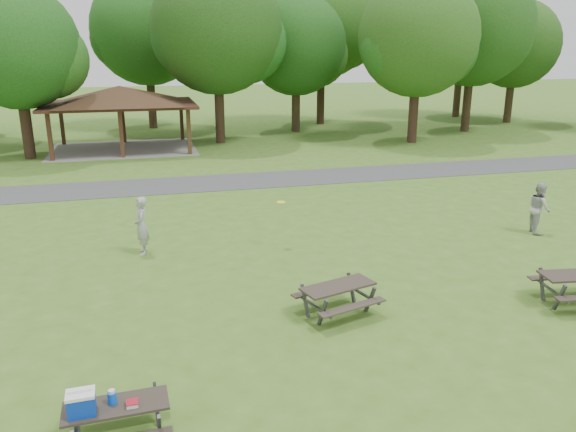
# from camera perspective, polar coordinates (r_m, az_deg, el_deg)

# --- Properties ---
(ground) EXTENTS (160.00, 160.00, 0.00)m
(ground) POSITION_cam_1_polar(r_m,az_deg,el_deg) (12.86, 0.21, -10.96)
(ground) COLOR #3F681D
(ground) RESTS_ON ground
(asphalt_path) EXTENTS (120.00, 3.20, 0.02)m
(asphalt_path) POSITION_cam_1_polar(r_m,az_deg,el_deg) (25.86, -7.79, 3.36)
(asphalt_path) COLOR #3F3F41
(asphalt_path) RESTS_ON ground
(pavilion) EXTENTS (8.60, 7.01, 3.76)m
(pavilion) POSITION_cam_1_polar(r_m,az_deg,el_deg) (35.13, -16.72, 11.43)
(pavilion) COLOR #392114
(pavilion) RESTS_ON ground
(tree_row_d) EXTENTS (6.93, 6.60, 9.27)m
(tree_row_d) POSITION_cam_1_polar(r_m,az_deg,el_deg) (34.04, -25.74, 14.93)
(tree_row_d) COLOR black
(tree_row_d) RESTS_ON ground
(tree_row_e) EXTENTS (8.40, 8.00, 11.02)m
(tree_row_e) POSITION_cam_1_polar(r_m,az_deg,el_deg) (36.37, -7.08, 18.03)
(tree_row_e) COLOR black
(tree_row_e) RESTS_ON ground
(tree_row_f) EXTENTS (7.35, 7.00, 9.55)m
(tree_row_f) POSITION_cam_1_polar(r_m,az_deg,el_deg) (41.02, 0.94, 16.70)
(tree_row_f) COLOR black
(tree_row_f) RESTS_ON ground
(tree_row_g) EXTENTS (7.77, 7.40, 10.25)m
(tree_row_g) POSITION_cam_1_polar(r_m,az_deg,el_deg) (37.14, 13.18, 17.01)
(tree_row_g) COLOR black
(tree_row_g) RESTS_ON ground
(tree_row_h) EXTENTS (8.61, 8.20, 11.37)m
(tree_row_h) POSITION_cam_1_polar(r_m,az_deg,el_deg) (43.18, 18.44, 17.47)
(tree_row_h) COLOR black
(tree_row_h) RESTS_ON ground
(tree_row_i) EXTENTS (7.14, 6.80, 9.52)m
(tree_row_i) POSITION_cam_1_polar(r_m,az_deg,el_deg) (49.42, 22.13, 15.64)
(tree_row_i) COLOR #312216
(tree_row_i) RESTS_ON ground
(tree_deep_b) EXTENTS (8.40, 8.00, 11.13)m
(tree_deep_b) POSITION_cam_1_polar(r_m,az_deg,el_deg) (44.03, -14.01, 17.61)
(tree_deep_b) COLOR #311F16
(tree_deep_b) RESTS_ON ground
(tree_deep_c) EXTENTS (8.82, 8.40, 11.90)m
(tree_deep_c) POSITION_cam_1_polar(r_m,az_deg,el_deg) (45.26, 3.58, 18.73)
(tree_deep_c) COLOR black
(tree_deep_c) RESTS_ON ground
(tree_deep_d) EXTENTS (8.40, 8.00, 11.27)m
(tree_deep_d) POSITION_cam_1_polar(r_m,az_deg,el_deg) (52.08, 17.40, 17.33)
(tree_deep_d) COLOR #302015
(tree_deep_d) RESTS_ON ground
(picnic_table_near) EXTENTS (1.65, 1.35, 1.12)m
(picnic_table_near) POSITION_cam_1_polar(r_m,az_deg,el_deg) (9.58, -18.05, -18.18)
(picnic_table_near) COLOR #2A241E
(picnic_table_near) RESTS_ON ground
(picnic_table_middle) EXTENTS (2.05, 1.81, 0.75)m
(picnic_table_middle) POSITION_cam_1_polar(r_m,az_deg,el_deg) (13.13, 5.10, -7.72)
(picnic_table_middle) COLOR #2E2721
(picnic_table_middle) RESTS_ON ground
(frisbee_in_flight) EXTENTS (0.35, 0.35, 0.02)m
(frisbee_in_flight) POSITION_cam_1_polar(r_m,az_deg,el_deg) (17.15, -0.73, 1.42)
(frisbee_in_flight) COLOR #FFF328
(frisbee_in_flight) RESTS_ON ground
(frisbee_thrower) EXTENTS (0.43, 0.65, 1.76)m
(frisbee_thrower) POSITION_cam_1_polar(r_m,az_deg,el_deg) (17.24, -14.67, -0.97)
(frisbee_thrower) COLOR #A0A0A3
(frisbee_thrower) RESTS_ON ground
(frisbee_catcher) EXTENTS (0.85, 0.98, 1.70)m
(frisbee_catcher) POSITION_cam_1_polar(r_m,az_deg,el_deg) (20.40, 24.15, 0.76)
(frisbee_catcher) COLOR #B0B0B3
(frisbee_catcher) RESTS_ON ground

